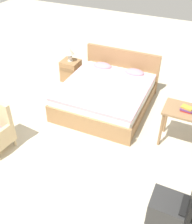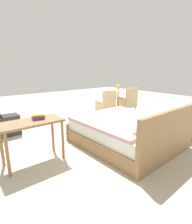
{
  "view_description": "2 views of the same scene",
  "coord_description": "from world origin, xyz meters",
  "px_view_note": "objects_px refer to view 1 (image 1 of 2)",
  "views": [
    {
      "loc": [
        1.96,
        -3.32,
        3.48
      ],
      "look_at": [
        0.4,
        -0.02,
        0.71
      ],
      "focal_mm": 42.0,
      "sensor_mm": 36.0,
      "label": 1
    },
    {
      "loc": [
        2.91,
        3.54,
        1.66
      ],
      "look_at": [
        0.19,
        0.2,
        0.57
      ],
      "focal_mm": 28.0,
      "sensor_mm": 36.0,
      "label": 2
    }
  ],
  "objects_px": {
    "tv_stand": "(185,219)",
    "book_stack": "(187,109)",
    "bed": "(107,94)",
    "nightstand": "(71,71)",
    "table_lamp": "(70,53)"
  },
  "relations": [
    {
      "from": "bed",
      "to": "book_stack",
      "type": "relative_size",
      "value": 9.74
    },
    {
      "from": "bed",
      "to": "table_lamp",
      "type": "height_order",
      "value": "bed"
    },
    {
      "from": "nightstand",
      "to": "book_stack",
      "type": "xyz_separation_m",
      "value": [
        3.0,
        -1.22,
        0.54
      ]
    },
    {
      "from": "table_lamp",
      "to": "tv_stand",
      "type": "height_order",
      "value": "table_lamp"
    },
    {
      "from": "nightstand",
      "to": "tv_stand",
      "type": "height_order",
      "value": "nightstand"
    },
    {
      "from": "nightstand",
      "to": "tv_stand",
      "type": "xyz_separation_m",
      "value": [
        3.39,
        -2.91,
        -0.02
      ]
    },
    {
      "from": "book_stack",
      "to": "table_lamp",
      "type": "bearing_deg",
      "value": 157.92
    },
    {
      "from": "nightstand",
      "to": "tv_stand",
      "type": "bearing_deg",
      "value": -40.69
    },
    {
      "from": "bed",
      "to": "table_lamp",
      "type": "bearing_deg",
      "value": 153.6
    },
    {
      "from": "book_stack",
      "to": "bed",
      "type": "bearing_deg",
      "value": 161.33
    },
    {
      "from": "book_stack",
      "to": "tv_stand",
      "type": "bearing_deg",
      "value": -77.25
    },
    {
      "from": "tv_stand",
      "to": "book_stack",
      "type": "height_order",
      "value": "book_stack"
    },
    {
      "from": "bed",
      "to": "tv_stand",
      "type": "height_order",
      "value": "bed"
    },
    {
      "from": "nightstand",
      "to": "table_lamp",
      "type": "height_order",
      "value": "table_lamp"
    },
    {
      "from": "tv_stand",
      "to": "book_stack",
      "type": "relative_size",
      "value": 4.47
    }
  ]
}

